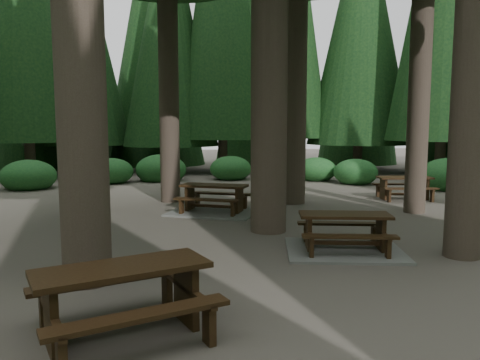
{
  "coord_description": "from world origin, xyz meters",
  "views": [
    {
      "loc": [
        -1.45,
        -10.5,
        2.47
      ],
      "look_at": [
        0.29,
        1.36,
        1.1
      ],
      "focal_mm": 35.0,
      "sensor_mm": 36.0,
      "label": 1
    }
  ],
  "objects": [
    {
      "name": "picnic_table_d",
      "position": [
        6.4,
        4.32,
        0.51
      ],
      "size": [
        1.95,
        1.65,
        0.77
      ],
      "rotation": [
        0.0,
        0.0,
        -0.12
      ],
      "color": "black",
      "rests_on": "ground"
    },
    {
      "name": "picnic_table_a",
      "position": [
        1.92,
        -1.82,
        0.26
      ],
      "size": [
        2.58,
        2.28,
        0.77
      ],
      "rotation": [
        0.0,
        0.0,
        -0.2
      ],
      "color": "gray",
      "rests_on": "ground"
    },
    {
      "name": "picnic_table_c",
      "position": [
        -0.25,
        2.77,
        0.28
      ],
      "size": [
        3.01,
        2.8,
        0.82
      ],
      "rotation": [
        0.0,
        0.0,
        -0.42
      ],
      "color": "gray",
      "rests_on": "ground"
    },
    {
      "name": "shrub_ring",
      "position": [
        0.7,
        0.75,
        0.4
      ],
      "size": [
        23.86,
        24.64,
        1.49
      ],
      "color": "#1F5B2C",
      "rests_on": "ground"
    },
    {
      "name": "picnic_table_e",
      "position": [
        -2.04,
        -5.07,
        0.57
      ],
      "size": [
        2.44,
        2.22,
        0.86
      ],
      "rotation": [
        0.0,
        0.0,
        0.37
      ],
      "color": "black",
      "rests_on": "ground"
    },
    {
      "name": "ground",
      "position": [
        0.0,
        0.0,
        0.0
      ],
      "size": [
        80.0,
        80.0,
        0.0
      ],
      "primitive_type": "plane",
      "color": "#574D46",
      "rests_on": "ground"
    }
  ]
}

